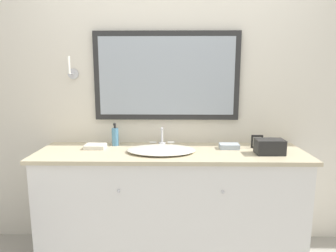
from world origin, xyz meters
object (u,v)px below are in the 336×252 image
(sink_basin, at_px, (161,149))
(picture_frame, at_px, (257,142))
(soap_bottle, at_px, (115,136))
(appliance_box, at_px, (270,147))

(sink_basin, distance_m, picture_frame, 0.79)
(sink_basin, bearing_deg, soap_bottle, 153.02)
(picture_frame, bearing_deg, sink_basin, -170.27)
(sink_basin, xyz_separation_m, appliance_box, (0.82, -0.05, 0.04))
(sink_basin, relative_size, appliance_box, 2.53)
(soap_bottle, bearing_deg, sink_basin, -26.98)
(appliance_box, xyz_separation_m, picture_frame, (-0.05, 0.18, -0.00))
(soap_bottle, height_order, picture_frame, soap_bottle)
(soap_bottle, relative_size, appliance_box, 0.91)
(sink_basin, xyz_separation_m, soap_bottle, (-0.39, 0.20, 0.06))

